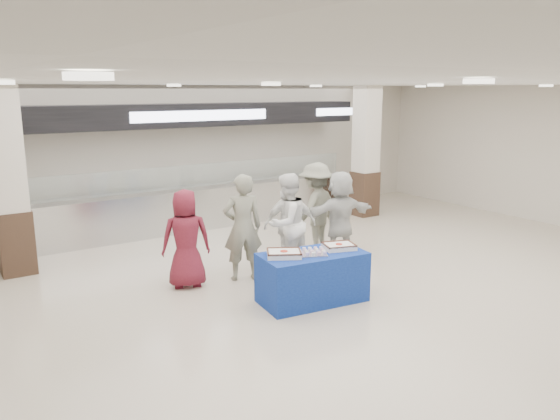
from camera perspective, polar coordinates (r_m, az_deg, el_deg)
ground at (r=8.40m, az=7.87°, el=-9.32°), size 14.00×14.00×0.00m
serving_line at (r=12.50m, az=-8.61°, el=3.40°), size 8.70×0.85×2.80m
column_left at (r=10.18m, az=-26.42°, el=2.28°), size 0.55×0.55×3.20m
column_right at (r=13.70m, az=8.94°, el=5.75°), size 0.55×0.55×3.20m
display_table at (r=8.18m, az=3.40°, el=-7.03°), size 1.64×0.98×0.75m
sheet_cake_left at (r=7.87m, az=0.42°, el=-4.53°), size 0.61×0.57×0.10m
sheet_cake_right at (r=8.29m, az=6.18°, el=-3.74°), size 0.54×0.48×0.10m
cupcake_tray at (r=7.99m, az=3.31°, el=-4.41°), size 0.52×0.47×0.07m
civilian_maroon at (r=8.77m, az=-9.79°, el=-2.97°), size 0.90×0.73×1.59m
soldier_a at (r=8.97m, az=-3.92°, el=-1.83°), size 0.75×0.61×1.78m
chef_tall at (r=9.36m, az=0.72°, el=-1.38°), size 0.98×0.86×1.72m
chef_short at (r=9.54m, az=1.05°, el=-1.55°), size 1.00×0.69×1.58m
soldier_b at (r=10.37m, az=3.77°, el=0.10°), size 1.29×0.97×1.77m
civilian_white at (r=10.10m, az=6.27°, el=-0.58°), size 1.60×0.72×1.66m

